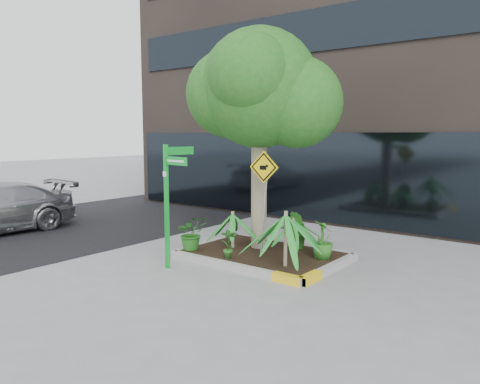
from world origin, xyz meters
The scene contains 13 objects.
ground centered at (0.00, 0.00, 0.00)m, with size 80.00×80.00×0.00m, color gray.
asphalt_road centered at (-6.50, 0.00, 0.01)m, with size 7.00×80.00×0.01m, color black.
planter centered at (0.23, 0.27, 0.10)m, with size 3.35×2.36×0.15m.
tree centered at (-0.14, 0.62, 3.64)m, with size 3.32×2.95×4.98m.
palm_front centered at (1.15, -0.32, 1.14)m, with size 1.20×1.20×1.33m.
palm_left centered at (-0.57, 0.21, 0.90)m, with size 0.91×0.91×1.01m.
palm_back centered at (0.58, 0.92, 0.80)m, with size 0.78×0.78×0.87m.
shrub_a centered at (-1.15, -0.49, 0.52)m, with size 0.67×0.67×0.74m, color #205F1B.
shrub_b centered at (1.46, 0.59, 0.54)m, with size 0.44×0.44×0.78m, color #286A1F.
shrub_c centered at (-0.06, -0.55, 0.46)m, with size 0.33×0.33×0.62m, color #27621E.
shrub_d centered at (0.65, 1.00, 0.57)m, with size 0.46×0.46×0.84m, color #225D1B.
street_sign_post centered at (-0.85, -1.41, 1.52)m, with size 0.72×0.78×2.46m.
cattle_sign centered at (0.34, 0.11, 1.62)m, with size 0.67×0.31×2.17m.
Camera 1 is at (5.80, -7.74, 2.67)m, focal length 35.00 mm.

